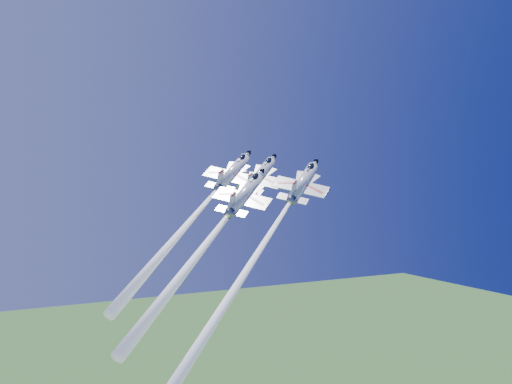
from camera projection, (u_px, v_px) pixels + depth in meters
name	position (u px, v px, depth m)	size (l,w,h in m)	color
jet_lead	(221.00, 225.00, 89.34)	(29.16, 28.53, 34.22)	white
jet_left	(198.00, 212.00, 88.97)	(26.00, 25.05, 29.62)	white
jet_right	(252.00, 262.00, 78.06)	(35.09, 34.95, 43.98)	white
jet_slot	(210.00, 238.00, 78.74)	(24.73, 23.72, 27.94)	white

